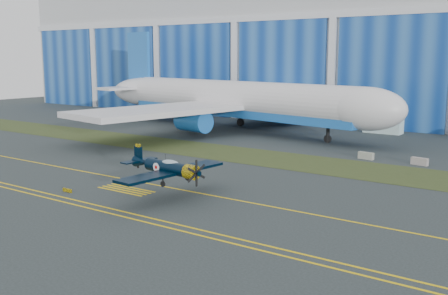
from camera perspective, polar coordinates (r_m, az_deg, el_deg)
The scene contains 13 objects.
ground at distance 48.84m, azimuth 11.60°, elevation -5.62°, with size 260.00×260.00×0.00m, color #303839.
grass_median at distance 61.59m, azimuth 16.87°, elevation -2.62°, with size 260.00×10.00×0.02m, color #475128.
taxiway_centreline at distance 44.47m, azimuth 8.98°, elevation -7.07°, with size 200.00×0.20×0.02m, color yellow.
edge_line_near at distance 36.61m, azimuth 2.24°, elevation -10.70°, with size 80.00×0.20×0.02m, color yellow.
edge_line_far at distance 37.40m, azimuth 3.09°, elevation -10.25°, with size 80.00×0.20×0.02m, color yellow.
hold_short_ladder at distance 52.38m, azimuth -10.60°, elevation -4.53°, with size 6.00×2.40×0.02m, color yellow, non-canonical shape.
guard_board_left at distance 52.81m, azimuth -16.69°, elevation -4.48°, with size 1.20×0.15×0.35m, color yellow.
warbird at distance 48.52m, azimuth -6.15°, elevation -2.18°, with size 10.82×12.63×3.49m.
jetliner at distance 92.59m, azimuth 1.22°, elevation 9.54°, with size 80.62×71.89×24.80m.
shipping_container at distance 93.54m, azimuth 16.93°, elevation 2.35°, with size 6.33×2.53×2.74m, color silver.
cart at distance 120.13m, azimuth -7.72°, elevation 3.89°, with size 2.07×1.24×1.24m, color white.
barrier_a at distance 69.02m, azimuth 15.20°, elevation -0.87°, with size 2.00×0.60×0.90m, color #9A9E8C.
barrier_b at distance 67.27m, azimuth 20.52°, elevation -1.42°, with size 2.00×0.60×0.90m, color #9D948E.
Camera 1 is at (18.62, -43.29, 12.83)m, focal length 42.00 mm.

